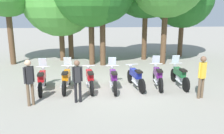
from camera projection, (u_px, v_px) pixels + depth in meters
name	position (u px, v px, depth m)	size (l,w,h in m)	color
ground_plane	(113.00, 89.00, 10.59)	(80.00, 80.00, 0.00)	gray
motorcycle_0	(42.00, 80.00, 10.21)	(0.62, 2.19, 1.37)	black
motorcycle_1	(66.00, 78.00, 10.40)	(0.62, 2.19, 1.37)	black
motorcycle_2	(90.00, 79.00, 10.40)	(0.62, 2.19, 0.99)	black
motorcycle_3	(113.00, 78.00, 10.40)	(0.62, 2.19, 1.37)	black
motorcycle_4	(135.00, 77.00, 10.66)	(0.62, 2.18, 0.99)	black
motorcycle_5	(158.00, 76.00, 10.80)	(0.65, 2.19, 1.37)	black
motorcycle_6	(179.00, 75.00, 10.89)	(0.62, 2.19, 1.37)	black
person_0	(29.00, 79.00, 8.49)	(0.37, 0.32, 1.76)	brown
person_1	(77.00, 78.00, 8.80)	(0.41, 0.26, 1.67)	black
person_2	(202.00, 74.00, 9.22)	(0.40, 0.29, 1.74)	brown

